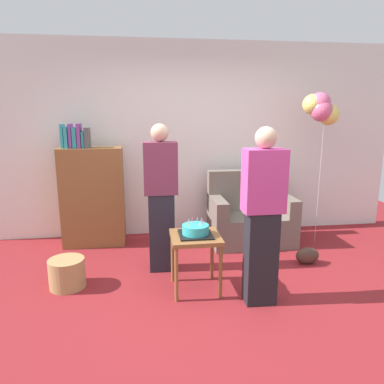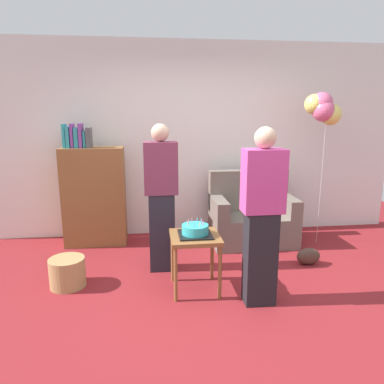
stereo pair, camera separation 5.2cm
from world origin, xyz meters
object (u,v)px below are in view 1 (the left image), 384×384
Objects in this scene: couch at (250,217)px; birthday_cake at (195,230)px; person_holding_cake at (262,217)px; bookshelf at (92,195)px; handbag at (307,256)px; person_blowing_candles at (161,198)px; side_table at (195,244)px; wicker_basket at (67,273)px; balloon_bunch at (321,108)px.

couch is 3.44× the size of birthday_cake.
bookshelf is at bearing -45.32° from person_holding_cake.
handbag is at bearing -137.71° from person_holding_cake.
person_blowing_candles is at bearing 176.78° from handbag.
couch is 1.58m from side_table.
person_blowing_candles is 4.53× the size of wicker_basket.
bookshelf is at bearing 175.04° from couch.
bookshelf is 1.34m from wicker_basket.
bookshelf is 1.86m from birthday_cake.
person_blowing_candles is (0.86, -0.92, 0.15)m from bookshelf.
person_holding_cake is at bearing -29.26° from birthday_cake.
bookshelf is at bearing 117.84° from person_blowing_candles.
person_blowing_candles is at bearing -163.10° from balloon_bunch.
balloon_bunch reaches higher than side_table.
balloon_bunch is at bearing -5.39° from bookshelf.
couch is 3.93× the size of handbag.
side_table is at bearing -9.87° from wicker_basket.
person_blowing_candles reaches higher than handbag.
handbag is at bearing 17.32° from side_table.
wicker_basket is 2.69m from handbag.
person_holding_cake is 5.82× the size of handbag.
bookshelf is 1.87m from side_table.
side_table is at bearing -51.25° from bookshelf.
person_holding_cake is at bearing -129.82° from balloon_bunch.
side_table is 2.05× the size of handbag.
person_holding_cake reaches higher than bookshelf.
balloon_bunch is (0.40, 0.73, 1.69)m from handbag.
couch reaches higher than handbag.
person_holding_cake is at bearing -103.57° from couch.
birthday_cake is at bearing -9.87° from wicker_basket.
person_blowing_candles is at bearing 119.90° from side_table.
handbag is at bearing 17.32° from birthday_cake.
wicker_basket is (-0.12, -1.22, -0.53)m from bookshelf.
couch is 1.53m from person_blowing_candles.
person_blowing_candles is 1.21m from person_holding_cake.
wicker_basket is (-2.23, -1.04, -0.19)m from couch.
person_blowing_candles reaches higher than wicker_basket.
person_holding_cake reaches higher than couch.
bookshelf is at bearing 84.27° from wicker_basket.
wicker_basket is (-0.98, -0.31, -0.68)m from person_blowing_candles.
person_holding_cake is (-0.38, -1.58, 0.49)m from couch.
handbag is (1.39, 0.43, -0.39)m from side_table.
wicker_basket is 1.29× the size of handbag.
person_blowing_candles and person_holding_cake have the same top height.
bookshelf is 5.73× the size of handbag.
wicker_basket is 3.62m from balloon_bunch.
balloon_bunch is (2.96, -0.28, 1.11)m from bookshelf.
side_table is 0.70m from person_blowing_candles.
side_table is 0.29× the size of balloon_bunch.
side_table is 0.35× the size of person_holding_cake.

